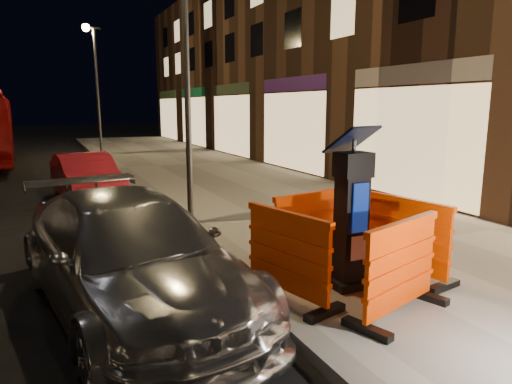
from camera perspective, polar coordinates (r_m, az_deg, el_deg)
name	(u,v)px	position (r m, az deg, el deg)	size (l,w,h in m)	color
ground_plane	(236,281)	(6.82, -2.56, -11.11)	(120.00, 120.00, 0.00)	black
sidewalk	(395,250)	(8.34, 16.97, -6.89)	(6.00, 60.00, 0.15)	gray
kerb	(236,277)	(6.79, -2.57, -10.52)	(0.30, 60.00, 0.15)	slate
parking_kiosk	(351,213)	(6.08, 11.84, -2.59)	(0.64, 0.64, 2.02)	black
barrier_front	(401,269)	(5.51, 17.66, -9.12)	(1.44, 0.59, 1.12)	#FF3F00
barrier_back	(312,228)	(6.95, 7.00, -4.55)	(1.44, 0.59, 1.12)	#FF3F00
barrier_kerbside	(287,256)	(5.70, 3.93, -7.94)	(1.44, 0.59, 1.12)	#FF3F00
barrier_bldgside	(405,237)	(6.80, 18.15, -5.38)	(1.44, 0.59, 1.12)	#FF3F00
car_silver	(133,309)	(6.18, -15.11, -13.88)	(2.01, 4.94, 1.43)	#B2B2B7
car_red	(88,200)	(13.25, -20.29, -0.95)	(1.34, 3.84, 1.26)	#A71B2A
street_lamp_mid	(187,73)	(9.26, -8.65, 14.44)	(0.12, 0.12, 6.00)	#3F3F44
street_lamp_far	(98,93)	(24.00, -19.18, 11.66)	(0.12, 0.12, 6.00)	#3F3F44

